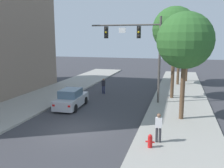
{
  "coord_description": "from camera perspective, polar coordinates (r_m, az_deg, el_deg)",
  "views": [
    {
      "loc": [
        6.32,
        -13.76,
        5.77
      ],
      "look_at": [
        0.87,
        5.89,
        2.0
      ],
      "focal_mm": 39.39,
      "sensor_mm": 36.0,
      "label": 1
    }
  ],
  "objects": [
    {
      "name": "pedestrian_crossing_road",
      "position": [
        26.09,
        -1.99,
        -0.27
      ],
      "size": [
        0.36,
        0.22,
        1.64
      ],
      "color": "#232847",
      "rests_on": "ground"
    },
    {
      "name": "sidewalk_right",
      "position": [
        14.89,
        15.35,
        -12.39
      ],
      "size": [
        5.0,
        60.0,
        0.15
      ],
      "primitive_type": "cube",
      "color": "#99968E",
      "rests_on": "ground"
    },
    {
      "name": "street_tree_second",
      "position": [
        23.86,
        14.35,
        12.19
      ],
      "size": [
        4.12,
        4.12,
        8.55
      ],
      "color": "brown",
      "rests_on": "sidewalk_right"
    },
    {
      "name": "street_tree_third",
      "position": [
        31.37,
        15.41,
        9.54
      ],
      "size": [
        4.16,
        4.16,
        7.42
      ],
      "color": "brown",
      "rests_on": "sidewalk_right"
    },
    {
      "name": "traffic_signal_mast",
      "position": [
        21.93,
        6.45,
        9.25
      ],
      "size": [
        6.28,
        0.38,
        7.5
      ],
      "color": "#514C47",
      "rests_on": "sidewalk_right"
    },
    {
      "name": "street_tree_farthest",
      "position": [
        34.15,
        17.19,
        8.87
      ],
      "size": [
        3.0,
        3.0,
        6.49
      ],
      "color": "brown",
      "rests_on": "sidewalk_right"
    },
    {
      "name": "street_tree_nearest",
      "position": [
        17.52,
        16.6,
        9.59
      ],
      "size": [
        3.85,
        3.85,
        7.43
      ],
      "color": "brown",
      "rests_on": "sidewalk_right"
    },
    {
      "name": "ground_plane",
      "position": [
        16.2,
        -8.71,
        -10.51
      ],
      "size": [
        120.0,
        120.0,
        0.0
      ],
      "primitive_type": "plane",
      "color": "#38383D"
    },
    {
      "name": "car_lead_silver",
      "position": [
        21.18,
        -9.44,
        -3.46
      ],
      "size": [
        2.01,
        4.32,
        1.6
      ],
      "color": "#B7B7BC",
      "rests_on": "ground"
    },
    {
      "name": "fire_hydrant",
      "position": [
        13.32,
        8.83,
        -12.92
      ],
      "size": [
        0.48,
        0.24,
        0.72
      ],
      "color": "red",
      "rests_on": "sidewalk_right"
    },
    {
      "name": "pedestrian_sidewalk_right_walker",
      "position": [
        13.81,
        10.76,
        -9.64
      ],
      "size": [
        0.36,
        0.22,
        1.64
      ],
      "color": "#333338",
      "rests_on": "sidewalk_right"
    }
  ]
}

